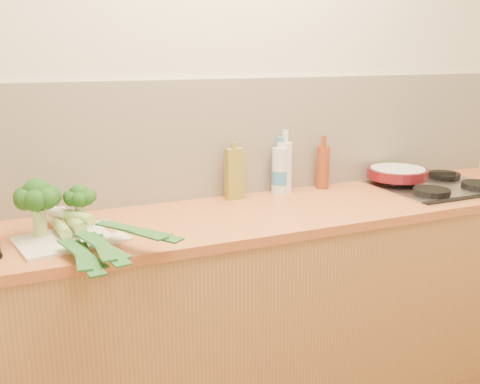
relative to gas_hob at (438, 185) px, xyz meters
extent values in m
plane|color=beige|center=(-1.02, 0.30, 0.39)|extent=(3.50, 0.00, 3.50)
cube|color=silver|center=(-1.02, 0.29, 0.26)|extent=(3.20, 0.02, 0.54)
cube|color=#B07B49|center=(-1.02, 0.00, -0.48)|extent=(3.20, 0.60, 0.86)
cube|color=#BD6937|center=(-1.02, 0.00, -0.03)|extent=(3.20, 0.62, 0.04)
cube|color=silver|center=(0.00, 0.00, -0.01)|extent=(0.58, 0.50, 0.01)
cube|color=black|center=(0.00, -0.23, 0.00)|extent=(0.58, 0.04, 0.01)
cylinder|color=black|center=(-0.15, -0.12, 0.01)|extent=(0.17, 0.17, 0.03)
cylinder|color=black|center=(0.15, -0.12, 0.01)|extent=(0.17, 0.17, 0.03)
cylinder|color=black|center=(-0.15, 0.12, 0.01)|extent=(0.17, 0.17, 0.03)
cylinder|color=black|center=(0.15, 0.12, 0.01)|extent=(0.17, 0.17, 0.03)
cube|color=beige|center=(-1.76, -0.06, -0.01)|extent=(0.41, 0.33, 0.01)
cylinder|color=#90B268|center=(-1.86, 0.00, 0.05)|extent=(0.05, 0.05, 0.10)
sphere|color=#11360E|center=(-1.86, 0.00, 0.16)|extent=(0.10, 0.10, 0.10)
sphere|color=#11360E|center=(-1.81, 0.00, 0.14)|extent=(0.08, 0.08, 0.08)
sphere|color=#11360E|center=(-1.83, 0.04, 0.14)|extent=(0.08, 0.08, 0.08)
sphere|color=#11360E|center=(-1.87, 0.05, 0.14)|extent=(0.08, 0.08, 0.08)
sphere|color=#11360E|center=(-1.90, 0.02, 0.14)|extent=(0.08, 0.08, 0.08)
sphere|color=#11360E|center=(-1.90, -0.02, 0.14)|extent=(0.08, 0.08, 0.08)
sphere|color=#11360E|center=(-1.87, -0.04, 0.14)|extent=(0.08, 0.08, 0.08)
sphere|color=#11360E|center=(-1.83, -0.03, 0.14)|extent=(0.08, 0.08, 0.08)
cylinder|color=#90B268|center=(-1.71, 0.04, 0.04)|extent=(0.04, 0.04, 0.09)
sphere|color=#11360E|center=(-1.71, 0.04, 0.13)|extent=(0.08, 0.08, 0.08)
sphere|color=#11360E|center=(-1.68, 0.04, 0.12)|extent=(0.06, 0.06, 0.06)
sphere|color=#11360E|center=(-1.69, 0.06, 0.12)|extent=(0.06, 0.06, 0.06)
sphere|color=#11360E|center=(-1.72, 0.07, 0.12)|extent=(0.06, 0.06, 0.06)
sphere|color=#11360E|center=(-1.74, 0.05, 0.12)|extent=(0.06, 0.06, 0.06)
sphere|color=#11360E|center=(-1.74, 0.02, 0.12)|extent=(0.06, 0.06, 0.06)
sphere|color=#11360E|center=(-1.72, 0.00, 0.12)|extent=(0.06, 0.06, 0.06)
sphere|color=#11360E|center=(-1.69, 0.01, 0.12)|extent=(0.06, 0.06, 0.06)
cylinder|color=white|center=(-1.80, 0.13, 0.02)|extent=(0.05, 0.13, 0.04)
cylinder|color=#8CB85C|center=(-1.79, -0.01, 0.02)|extent=(0.06, 0.16, 0.04)
cube|color=#18441A|center=(-1.75, -0.32, 0.02)|extent=(0.07, 0.30, 0.02)
cube|color=#18441A|center=(-1.75, -0.34, 0.02)|extent=(0.09, 0.34, 0.01)
cube|color=#18441A|center=(-1.76, -0.31, 0.02)|extent=(0.13, 0.28, 0.02)
cylinder|color=white|center=(-1.76, 0.10, 0.04)|extent=(0.06, 0.12, 0.04)
cylinder|color=#8CB85C|center=(-1.74, -0.03, 0.04)|extent=(0.07, 0.15, 0.04)
cube|color=#18441A|center=(-1.69, -0.32, 0.04)|extent=(0.05, 0.30, 0.02)
cube|color=#18441A|center=(-1.69, -0.34, 0.04)|extent=(0.11, 0.34, 0.01)
cube|color=#18441A|center=(-1.69, -0.31, 0.04)|extent=(0.14, 0.28, 0.02)
cylinder|color=white|center=(-1.79, 0.07, 0.05)|extent=(0.09, 0.11, 0.04)
cylinder|color=#8CB85C|center=(-1.72, -0.02, 0.05)|extent=(0.11, 0.13, 0.04)
cube|color=#18441A|center=(-1.57, -0.26, 0.05)|extent=(0.16, 0.29, 0.02)
cube|color=#18441A|center=(-1.56, -0.27, 0.06)|extent=(0.23, 0.31, 0.01)
cube|color=#18441A|center=(-1.57, -0.25, 0.06)|extent=(0.23, 0.23, 0.02)
cylinder|color=#510D15|center=(-0.15, 0.13, 0.05)|extent=(0.30, 0.30, 0.05)
cylinder|color=beige|center=(-0.15, 0.13, 0.07)|extent=(0.27, 0.27, 0.00)
cube|color=black|center=(0.04, 0.04, 0.05)|extent=(0.15, 0.08, 0.02)
cube|color=olive|center=(-1.01, 0.22, 0.10)|extent=(0.08, 0.05, 0.23)
cylinder|color=olive|center=(-1.01, 0.22, 0.23)|extent=(0.02, 0.02, 0.03)
cylinder|color=silver|center=(-0.74, 0.24, 0.11)|extent=(0.07, 0.07, 0.24)
cylinder|color=silver|center=(-0.74, 0.24, 0.26)|extent=(0.03, 0.03, 0.06)
cylinder|color=maroon|center=(-0.53, 0.23, 0.09)|extent=(0.06, 0.06, 0.21)
cylinder|color=maroon|center=(-0.53, 0.23, 0.22)|extent=(0.03, 0.03, 0.05)
cylinder|color=silver|center=(-0.77, 0.23, 0.10)|extent=(0.08, 0.08, 0.22)
cylinder|color=silver|center=(-0.77, 0.23, 0.22)|extent=(0.03, 0.03, 0.03)
cylinder|color=#3383BF|center=(-0.77, 0.23, 0.06)|extent=(0.08, 0.08, 0.07)
camera|label=1|loc=(-1.93, -1.97, 0.64)|focal=40.00mm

